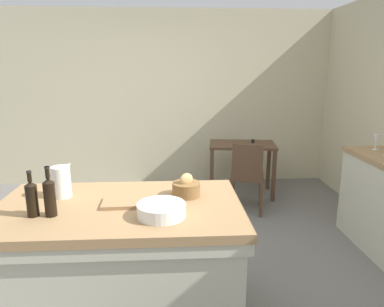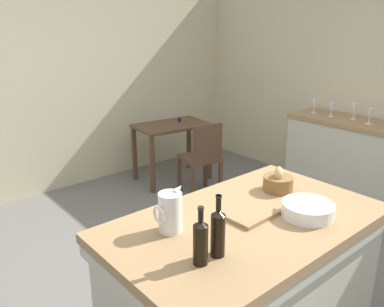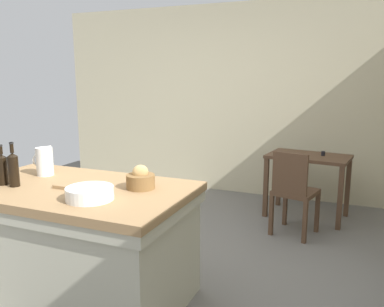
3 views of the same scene
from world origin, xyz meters
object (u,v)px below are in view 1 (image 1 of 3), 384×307
object	(u,v)px
wash_bowl	(161,210)
bread_basket	(186,188)
pitcher	(61,181)
wooden_chair	(247,175)
writing_desk	(242,152)
wine_bottle_dark	(50,196)
wine_bottle_amber	(32,198)
island_table	(121,258)
cutting_board	(125,202)
wine_glass_far_right	(376,139)

from	to	relation	value
wash_bowl	bread_basket	world-z (taller)	bread_basket
wash_bowl	pitcher	bearing A→B (deg)	151.81
wooden_chair	bread_basket	distance (m)	1.92
writing_desk	pitcher	size ratio (longest dim) A/B	3.63
wine_bottle_dark	wine_bottle_amber	bearing A→B (deg)	178.98
pitcher	wooden_chair	bearing A→B (deg)	43.86
wine_bottle_amber	bread_basket	bearing A→B (deg)	17.17
writing_desk	wooden_chair	world-z (taller)	wooden_chair
writing_desk	island_table	bearing A→B (deg)	-118.59
wine_bottle_dark	pitcher	bearing A→B (deg)	95.31
cutting_board	wine_bottle_amber	distance (m)	0.58
pitcher	cutting_board	xyz separation A→B (m)	(0.47, -0.17, -0.10)
bread_basket	cutting_board	xyz separation A→B (m)	(-0.43, -0.13, -0.05)
writing_desk	wooden_chair	size ratio (longest dim) A/B	1.07
bread_basket	wine_bottle_amber	size ratio (longest dim) A/B	0.68
bread_basket	wine_bottle_amber	bearing A→B (deg)	-162.83
wine_bottle_dark	wooden_chair	bearing A→B (deg)	49.73
writing_desk	wash_bowl	xyz separation A→B (m)	(-1.05, -2.67, 0.29)
writing_desk	wine_bottle_dark	size ratio (longest dim) A/B	3.01
island_table	bread_basket	world-z (taller)	bread_basket
writing_desk	wine_bottle_amber	world-z (taller)	wine_bottle_amber
bread_basket	wine_glass_far_right	bearing A→B (deg)	27.39
wash_bowl	bread_basket	size ratio (longest dim) A/B	1.52
writing_desk	wooden_chair	bearing A→B (deg)	-95.44
writing_desk	pitcher	bearing A→B (deg)	-127.73
wooden_chair	wash_bowl	distance (m)	2.29
writing_desk	wine_bottle_dark	xyz separation A→B (m)	(-1.74, -2.63, 0.37)
wooden_chair	cutting_board	distance (m)	2.23
island_table	wine_bottle_amber	bearing A→B (deg)	-162.80
writing_desk	bread_basket	world-z (taller)	bread_basket
writing_desk	bread_basket	size ratio (longest dim) A/B	4.79
island_table	wooden_chair	size ratio (longest dim) A/B	1.86
island_table	wine_bottle_dark	distance (m)	0.68
wash_bowl	wine_bottle_dark	bearing A→B (deg)	175.99
cutting_board	wine_bottle_dark	bearing A→B (deg)	-158.90
wash_bowl	wine_glass_far_right	bearing A→B (deg)	32.53
bread_basket	wine_bottle_amber	world-z (taller)	wine_bottle_amber
wash_bowl	wine_bottle_dark	world-z (taller)	wine_bottle_dark
island_table	wine_bottle_dark	xyz separation A→B (m)	(-0.39, -0.16, 0.53)
bread_basket	wine_bottle_dark	size ratio (longest dim) A/B	0.63
writing_desk	wooden_chair	distance (m)	0.66
wooden_chair	wash_bowl	world-z (taller)	wash_bowl
cutting_board	wine_bottle_dark	xyz separation A→B (m)	(-0.43, -0.17, 0.12)
island_table	pitcher	distance (m)	0.69
island_table	writing_desk	size ratio (longest dim) A/B	1.73
wooden_chair	wine_glass_far_right	distance (m)	1.47
cutting_board	bread_basket	bearing A→B (deg)	17.49
wine_bottle_amber	writing_desk	bearing A→B (deg)	54.83
island_table	pitcher	size ratio (longest dim) A/B	6.29
wooden_chair	bread_basket	xyz separation A→B (m)	(-0.82, -1.68, 0.44)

